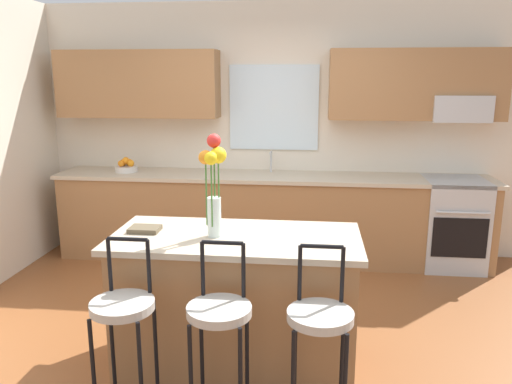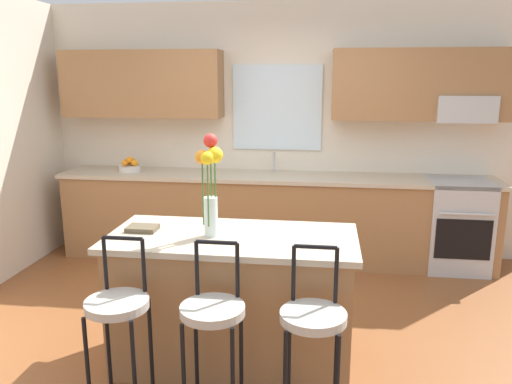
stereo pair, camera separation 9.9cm
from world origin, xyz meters
name	(u,v)px [view 2 (the right image)]	position (x,y,z in m)	size (l,w,h in m)	color
ground_plane	(250,335)	(0.00, 0.00, 0.00)	(14.00, 14.00, 0.00)	brown
back_wall_assembly	(280,116)	(0.04, 1.98, 1.51)	(5.60, 0.50, 2.70)	beige
counter_run	(273,217)	(0.00, 1.70, 0.47)	(4.56, 0.64, 0.92)	#996B42
sink_faucet	(274,160)	(-0.02, 1.84, 1.06)	(0.02, 0.13, 0.23)	#B7BABC
oven_range	(456,225)	(1.87, 1.68, 0.46)	(0.60, 0.64, 0.92)	#B7BABC
kitchen_island	(233,300)	(-0.06, -0.37, 0.46)	(1.63, 0.77, 0.92)	#996B42
bar_stool_near	(118,312)	(-0.61, -0.97, 0.64)	(0.36, 0.36, 1.04)	black
bar_stool_middle	(213,318)	(-0.06, -0.97, 0.64)	(0.36, 0.36, 1.04)	black
bar_stool_far	(313,324)	(0.49, -0.97, 0.64)	(0.36, 0.36, 1.04)	black
flower_vase	(210,179)	(-0.19, -0.41, 1.30)	(0.17, 0.15, 0.66)	silver
cookbook	(142,228)	(-0.68, -0.35, 0.94)	(0.20, 0.15, 0.03)	brown
fruit_bowl_oranges	(130,166)	(-1.58, 1.70, 0.98)	(0.24, 0.24, 0.16)	silver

